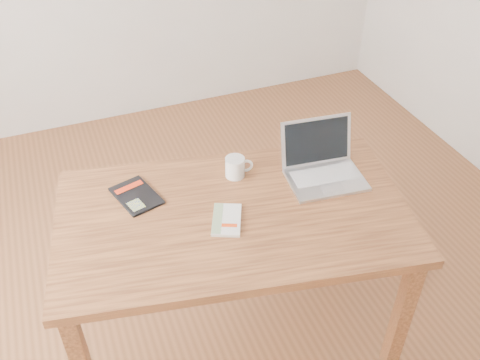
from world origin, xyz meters
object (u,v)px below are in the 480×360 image
object	(u,v)px
white_guidebook	(226,220)
black_guidebook	(136,196)
laptop	(323,166)
coffee_mug	(236,167)
desk	(234,229)

from	to	relation	value
white_guidebook	black_guidebook	size ratio (longest dim) A/B	0.83
laptop	coffee_mug	world-z (taller)	laptop
desk	white_guidebook	distance (m)	0.11
desk	black_guidebook	xyz separation A→B (m)	(-0.33, 0.23, 0.10)
laptop	black_guidebook	bearing A→B (deg)	175.73
black_guidebook	laptop	distance (m)	0.77
black_guidebook	laptop	world-z (taller)	laptop
laptop	coffee_mug	xyz separation A→B (m)	(-0.34, 0.12, -0.00)
black_guidebook	coffee_mug	world-z (taller)	coffee_mug
white_guidebook	coffee_mug	size ratio (longest dim) A/B	1.71
laptop	white_guidebook	bearing A→B (deg)	-158.96
white_guidebook	laptop	size ratio (longest dim) A/B	0.60
white_guidebook	coffee_mug	distance (m)	0.29
white_guidebook	black_guidebook	distance (m)	0.39
desk	white_guidebook	world-z (taller)	white_guidebook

